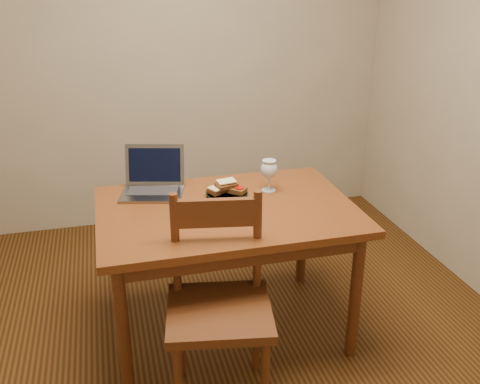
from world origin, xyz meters
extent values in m
cube|color=black|center=(0.00, 0.00, -0.01)|extent=(3.20, 3.20, 0.02)
cube|color=gray|center=(0.00, 1.61, 1.30)|extent=(3.20, 0.02, 2.60)
cube|color=gray|center=(0.00, -1.61, 1.30)|extent=(3.20, 0.02, 2.60)
cube|color=#421D0B|center=(0.02, 0.06, 0.72)|extent=(1.30, 0.90, 0.04)
cylinder|color=#411F0D|center=(-0.55, -0.31, 0.35)|extent=(0.06, 0.06, 0.70)
cylinder|color=#411F0D|center=(0.59, -0.31, 0.35)|extent=(0.06, 0.06, 0.70)
cylinder|color=#411F0D|center=(-0.55, 0.43, 0.35)|extent=(0.06, 0.06, 0.70)
cylinder|color=#411F0D|center=(0.59, 0.43, 0.35)|extent=(0.06, 0.06, 0.70)
cube|color=#411F0D|center=(-0.14, -0.44, 0.47)|extent=(0.52, 0.51, 0.04)
cube|color=#411F0D|center=(-0.11, -0.26, 0.87)|extent=(0.37, 0.10, 0.13)
cylinder|color=black|center=(0.05, 0.21, 0.75)|extent=(0.23, 0.23, 0.02)
cube|color=slate|center=(-0.34, 0.31, 0.75)|extent=(0.37, 0.30, 0.01)
cube|color=slate|center=(-0.30, 0.45, 0.86)|extent=(0.33, 0.15, 0.22)
cube|color=black|center=(-0.30, 0.45, 0.86)|extent=(0.29, 0.12, 0.18)
camera|label=1|loc=(-0.54, -2.36, 1.86)|focal=40.00mm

